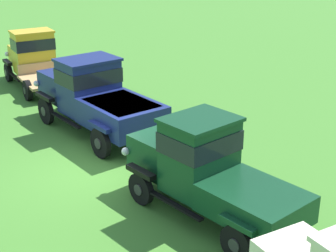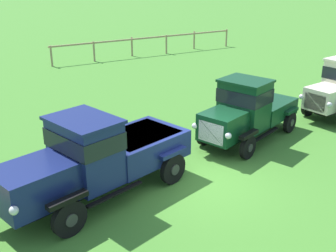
# 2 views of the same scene
# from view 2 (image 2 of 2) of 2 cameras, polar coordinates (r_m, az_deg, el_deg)

# --- Properties ---
(ground_plane) EXTENTS (240.00, 240.00, 0.00)m
(ground_plane) POSITION_cam_2_polar(r_m,az_deg,el_deg) (12.20, 4.16, -7.43)
(ground_plane) COLOR #3D7528
(paddock_fence) EXTENTS (13.34, 0.64, 1.26)m
(paddock_fence) POSITION_cam_2_polar(r_m,az_deg,el_deg) (28.91, -2.75, 11.32)
(paddock_fence) COLOR #997F60
(paddock_fence) RESTS_ON ground
(vintage_truck_second_in_line) EXTENTS (5.74, 3.31, 2.29)m
(vintage_truck_second_in_line) POSITION_cam_2_polar(r_m,az_deg,el_deg) (11.08, -9.78, -4.10)
(vintage_truck_second_in_line) COLOR black
(vintage_truck_second_in_line) RESTS_ON ground
(vintage_truck_midrow_center) EXTENTS (4.85, 3.07, 2.23)m
(vintage_truck_midrow_center) POSITION_cam_2_polar(r_m,az_deg,el_deg) (14.74, 10.65, 2.11)
(vintage_truck_midrow_center) COLOR black
(vintage_truck_midrow_center) RESTS_ON ground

